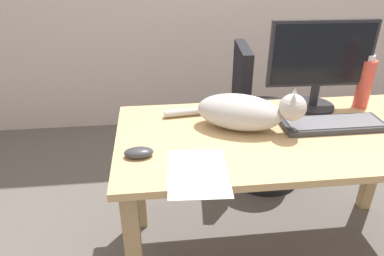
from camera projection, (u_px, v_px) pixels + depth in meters
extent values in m
plane|color=#59544F|center=(270.00, 251.00, 1.84)|extent=(8.00, 8.00, 0.00)
cube|color=tan|center=(287.00, 135.00, 1.52)|extent=(1.43, 0.68, 0.03)
cube|color=tan|center=(138.00, 175.00, 1.86)|extent=(0.06, 0.06, 0.67)
cube|color=tan|center=(376.00, 159.00, 1.99)|extent=(0.06, 0.06, 0.67)
cylinder|color=black|center=(263.00, 172.00, 2.43)|extent=(0.48, 0.48, 0.04)
cylinder|color=black|center=(265.00, 148.00, 2.34)|extent=(0.06, 0.06, 0.42)
cylinder|color=black|center=(269.00, 115.00, 2.22)|extent=(0.44, 0.44, 0.06)
cube|color=black|center=(242.00, 80.00, 2.11)|extent=(0.09, 0.36, 0.40)
cylinder|color=#232328|center=(312.00, 106.00, 1.73)|extent=(0.20, 0.20, 0.01)
cylinder|color=#232328|center=(314.00, 95.00, 1.70)|extent=(0.04, 0.04, 0.10)
cube|color=#232328|center=(322.00, 54.00, 1.60)|extent=(0.48, 0.04, 0.30)
cube|color=black|center=(323.00, 55.00, 1.59)|extent=(0.45, 0.02, 0.27)
cube|color=#333338|center=(333.00, 124.00, 1.55)|extent=(0.44, 0.15, 0.02)
cube|color=slate|center=(333.00, 122.00, 1.54)|extent=(0.40, 0.12, 0.00)
ellipsoid|color=#B2ADA8|center=(239.00, 112.00, 1.51)|extent=(0.40, 0.31, 0.15)
sphere|color=#B2ADA8|center=(292.00, 107.00, 1.43)|extent=(0.11, 0.11, 0.11)
cone|color=#B2ADA8|center=(294.00, 93.00, 1.43)|extent=(0.04, 0.04, 0.04)
cone|color=#B2ADA8|center=(294.00, 99.00, 1.38)|extent=(0.04, 0.04, 0.04)
cylinder|color=#B2ADA8|center=(184.00, 112.00, 1.63)|extent=(0.18, 0.05, 0.03)
ellipsoid|color=#333338|center=(139.00, 152.00, 1.33)|extent=(0.11, 0.06, 0.04)
cube|color=white|center=(198.00, 172.00, 1.25)|extent=(0.23, 0.31, 0.00)
cylinder|color=#D84C3D|center=(365.00, 84.00, 1.68)|extent=(0.07, 0.07, 0.23)
cylinder|color=silver|center=(371.00, 58.00, 1.62)|extent=(0.04, 0.04, 0.02)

